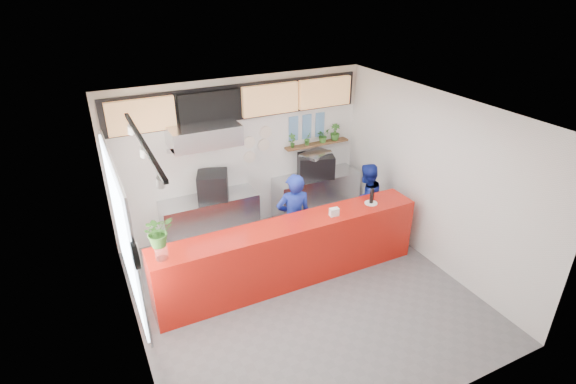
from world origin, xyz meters
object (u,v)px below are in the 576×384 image
object	(u,v)px
staff_center	(294,218)
staff_right	(365,201)
service_counter	(291,252)
pepper_mill	(372,196)
panini_oven	(213,185)
espresso_machine	(316,165)

from	to	relation	value
staff_center	staff_right	bearing A→B (deg)	-162.23
service_counter	pepper_mill	world-z (taller)	pepper_mill
panini_oven	staff_center	size ratio (longest dim) A/B	0.32
pepper_mill	staff_right	bearing A→B (deg)	60.03
espresso_machine	service_counter	bearing A→B (deg)	-109.93
espresso_machine	pepper_mill	world-z (taller)	pepper_mill
panini_oven	staff_center	bearing A→B (deg)	-31.07
espresso_machine	staff_center	distance (m)	1.74
staff_right	pepper_mill	xyz separation A→B (m)	(-0.38, -0.66, 0.50)
service_counter	panini_oven	world-z (taller)	panini_oven
panini_oven	staff_right	xyz separation A→B (m)	(2.62, -1.15, -0.39)
service_counter	staff_center	xyz separation A→B (m)	(0.32, 0.52, 0.29)
service_counter	staff_right	xyz separation A→B (m)	(1.92, 0.65, 0.20)
service_counter	panini_oven	bearing A→B (deg)	111.23
staff_center	pepper_mill	xyz separation A→B (m)	(1.21, -0.53, 0.41)
staff_center	espresso_machine	bearing A→B (deg)	-118.68
service_counter	staff_center	distance (m)	0.68
staff_center	staff_right	world-z (taller)	staff_center
service_counter	staff_center	bearing A→B (deg)	58.32
espresso_machine	staff_right	size ratio (longest dim) A/B	0.47
espresso_machine	pepper_mill	bearing A→B (deg)	-68.61
staff_center	pepper_mill	bearing A→B (deg)	169.42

